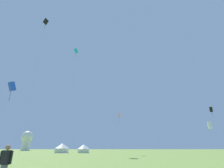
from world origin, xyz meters
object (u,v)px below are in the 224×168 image
kite_black_diamond (45,25)px  kite_pink_diamond (119,116)px  kite_black_box (211,109)px  observatory_dome (27,140)px  kite_blue_box (12,86)px  kite_white_box (210,125)px  person_spectator (4,166)px  kite_cyan_box (76,51)px  festival_tent_right (84,148)px  festival_tent_left (62,148)px

kite_black_diamond → kite_pink_diamond: kite_black_diamond is taller
kite_black_box → observatory_dome: size_ratio=1.16×
kite_blue_box → kite_black_box: 52.11m
kite_white_box → kite_blue_box: bearing=-179.5°
observatory_dome → kite_blue_box: bearing=-68.2°
kite_pink_diamond → observatory_dome: (-51.57, 59.30, -3.41)m
kite_white_box → kite_pink_diamond: bearing=158.0°
kite_white_box → person_spectator: (-25.58, -28.58, -5.26)m
kite_black_diamond → kite_white_box: 46.19m
kite_pink_diamond → person_spectator: bearing=-100.2°
kite_white_box → kite_pink_diamond: kite_pink_diamond is taller
kite_cyan_box → kite_pink_diamond: (15.63, -11.76, -26.75)m
kite_white_box → festival_tent_right: kite_white_box is taller
kite_cyan_box → kite_white_box: size_ratio=5.43×
kite_white_box → kite_pink_diamond: size_ratio=0.66×
kite_black_diamond → kite_cyan_box: size_ratio=0.91×
kite_black_box → person_spectator: kite_black_box is taller
kite_black_box → festival_tent_right: size_ratio=3.12×
kite_blue_box → festival_tent_left: kite_blue_box is taller
kite_pink_diamond → festival_tent_right: size_ratio=2.59×
kite_white_box → observatory_dome: bearing=136.5°
kite_pink_diamond → person_spectator: kite_pink_diamond is taller
kite_pink_diamond → kite_blue_box: size_ratio=0.66×
kite_black_diamond → kite_blue_box: (-5.31, 0.30, -17.05)m
kite_black_box → festival_tent_right: kite_black_box is taller
observatory_dome → person_spectator: bearing=-64.8°
kite_blue_box → person_spectator: (18.14, -28.19, -13.86)m
kite_black_diamond → festival_tent_right: (8.33, 22.99, -30.32)m
kite_pink_diamond → festival_tent_left: kite_pink_diamond is taller
kite_black_box → person_spectator: bearing=-130.0°
kite_white_box → festival_tent_right: (-30.08, 22.30, -4.67)m
festival_tent_right → festival_tent_left: bearing=180.0°
kite_white_box → kite_black_box: size_ratio=0.55×
kite_white_box → festival_tent_left: bearing=149.0°
kite_blue_box → observatory_dome: (-26.88, 67.38, -8.70)m
kite_white_box → festival_tent_right: bearing=143.4°
kite_cyan_box → kite_black_box: 49.27m
festival_tent_right → observatory_dome: bearing=132.2°
kite_black_diamond → person_spectator: 43.57m
kite_cyan_box → kite_black_diamond: bearing=-100.5°
person_spectator → festival_tent_right: festival_tent_right is taller
kite_black_diamond → kite_cyan_box: kite_cyan_box is taller
festival_tent_right → kite_blue_box: bearing=-121.0°
kite_blue_box → observatory_dome: kite_blue_box is taller
kite_cyan_box → festival_tent_left: kite_cyan_box is taller
kite_white_box → festival_tent_left: size_ratio=1.50×
kite_cyan_box → festival_tent_right: bearing=32.0°
kite_pink_diamond → kite_blue_box: 26.51m
kite_blue_box → kite_black_diamond: bearing=-3.2°
kite_white_box → festival_tent_right: size_ratio=1.71×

